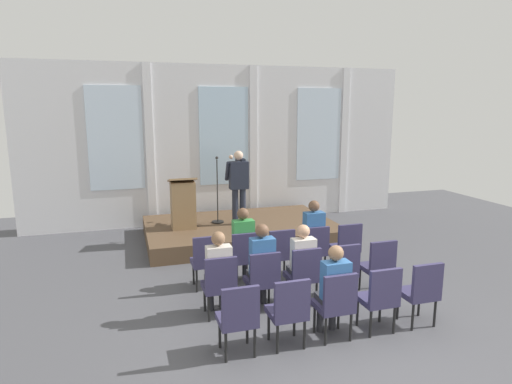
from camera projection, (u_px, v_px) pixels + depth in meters
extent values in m
plane|color=#4C4C51|center=(346.00, 352.00, 5.44)|extent=(17.59, 17.59, 0.00)
cube|color=silver|center=(224.00, 145.00, 11.40)|extent=(10.07, 0.10, 4.08)
cube|color=silver|center=(116.00, 138.00, 10.53)|extent=(1.29, 0.04, 2.51)
cube|color=silver|center=(150.00, 147.00, 10.81)|extent=(0.20, 0.08, 4.08)
cube|color=silver|center=(224.00, 136.00, 11.30)|extent=(1.29, 0.04, 2.51)
cube|color=silver|center=(253.00, 144.00, 11.58)|extent=(0.20, 0.08, 4.08)
cube|color=silver|center=(319.00, 134.00, 12.07)|extent=(1.29, 0.04, 2.51)
cube|color=silver|center=(344.00, 142.00, 12.35)|extent=(0.20, 0.08, 4.08)
cube|color=brown|center=(241.00, 230.00, 10.19)|extent=(4.31, 2.74, 0.36)
cylinder|color=#232838|center=(235.00, 207.00, 9.95)|extent=(0.14, 0.14, 0.83)
cylinder|color=#232838|center=(243.00, 206.00, 10.00)|extent=(0.14, 0.14, 0.83)
cube|color=#232838|center=(239.00, 175.00, 9.83)|extent=(0.42, 0.22, 0.62)
cube|color=#26663F|center=(237.00, 171.00, 9.93)|extent=(0.06, 0.01, 0.37)
sphere|color=beige|center=(238.00, 155.00, 9.76)|extent=(0.21, 0.21, 0.21)
cylinder|color=#232838|center=(228.00, 171.00, 9.82)|extent=(0.09, 0.28, 0.45)
cylinder|color=#232838|center=(243.00, 161.00, 9.94)|extent=(0.15, 0.36, 0.15)
cylinder|color=#232838|center=(239.00, 159.00, 10.04)|extent=(0.11, 0.34, 0.15)
sphere|color=beige|center=(231.00, 157.00, 10.25)|extent=(0.10, 0.10, 0.10)
cylinder|color=black|center=(218.00, 222.00, 10.19)|extent=(0.28, 0.28, 0.03)
cylinder|color=black|center=(217.00, 191.00, 10.05)|extent=(0.02, 0.02, 1.45)
sphere|color=#262626|center=(217.00, 158.00, 9.90)|extent=(0.07, 0.07, 0.07)
cube|color=#93724C|center=(183.00, 205.00, 9.62)|extent=(0.52, 0.40, 1.05)
cube|color=#93724C|center=(182.00, 180.00, 9.53)|extent=(0.60, 0.48, 0.14)
cylinder|color=black|center=(214.00, 271.00, 7.59)|extent=(0.04, 0.04, 0.40)
cylinder|color=black|center=(194.00, 273.00, 7.49)|extent=(0.04, 0.04, 0.40)
cylinder|color=black|center=(218.00, 278.00, 7.27)|extent=(0.04, 0.04, 0.40)
cylinder|color=black|center=(197.00, 281.00, 7.17)|extent=(0.04, 0.04, 0.40)
cube|color=#383356|center=(205.00, 262.00, 7.34)|extent=(0.46, 0.44, 0.08)
cube|color=#383356|center=(207.00, 250.00, 7.11)|extent=(0.46, 0.06, 0.46)
cylinder|color=black|center=(250.00, 267.00, 7.78)|extent=(0.04, 0.04, 0.40)
cylinder|color=black|center=(230.00, 269.00, 7.68)|extent=(0.04, 0.04, 0.40)
cylinder|color=black|center=(256.00, 274.00, 7.46)|extent=(0.04, 0.04, 0.40)
cylinder|color=black|center=(235.00, 276.00, 7.36)|extent=(0.04, 0.04, 0.40)
cube|color=#383356|center=(243.00, 258.00, 7.52)|extent=(0.46, 0.44, 0.08)
cube|color=#383356|center=(246.00, 247.00, 7.29)|extent=(0.46, 0.06, 0.46)
cylinder|color=#2D2D33|center=(235.00, 267.00, 7.71)|extent=(0.10, 0.10, 0.44)
cylinder|color=#2D2D33|center=(245.00, 266.00, 7.76)|extent=(0.10, 0.10, 0.44)
cube|color=#2D2D33|center=(242.00, 254.00, 7.57)|extent=(0.34, 0.36, 0.12)
cube|color=green|center=(243.00, 237.00, 7.40)|extent=(0.36, 0.20, 0.57)
sphere|color=brown|center=(243.00, 214.00, 7.34)|extent=(0.20, 0.20, 0.20)
cylinder|color=black|center=(284.00, 263.00, 7.97)|extent=(0.04, 0.04, 0.40)
cylinder|color=black|center=(266.00, 265.00, 7.87)|extent=(0.04, 0.04, 0.40)
cylinder|color=black|center=(291.00, 270.00, 7.65)|extent=(0.04, 0.04, 0.40)
cylinder|color=black|center=(272.00, 272.00, 7.55)|extent=(0.04, 0.04, 0.40)
cube|color=#383356|center=(278.00, 255.00, 7.71)|extent=(0.46, 0.44, 0.08)
cube|color=#383356|center=(282.00, 243.00, 7.48)|extent=(0.46, 0.06, 0.46)
cylinder|color=black|center=(317.00, 260.00, 8.16)|extent=(0.04, 0.04, 0.40)
cylinder|color=black|center=(299.00, 262.00, 8.05)|extent=(0.04, 0.04, 0.40)
cylinder|color=black|center=(325.00, 266.00, 7.84)|extent=(0.04, 0.04, 0.40)
cylinder|color=black|center=(306.00, 268.00, 7.73)|extent=(0.04, 0.04, 0.40)
cube|color=#383356|center=(312.00, 251.00, 7.90)|extent=(0.46, 0.44, 0.08)
cube|color=#383356|center=(317.00, 240.00, 7.67)|extent=(0.46, 0.06, 0.46)
cylinder|color=#2D2D33|center=(303.00, 260.00, 8.08)|extent=(0.10, 0.10, 0.44)
cylinder|color=#2D2D33|center=(312.00, 259.00, 8.14)|extent=(0.10, 0.10, 0.44)
cube|color=#2D2D33|center=(311.00, 247.00, 7.94)|extent=(0.34, 0.36, 0.12)
cube|color=#3366A5|center=(314.00, 229.00, 7.77)|extent=(0.36, 0.20, 0.62)
sphere|color=brown|center=(314.00, 206.00, 7.71)|extent=(0.20, 0.20, 0.20)
cylinder|color=black|center=(348.00, 256.00, 8.34)|extent=(0.04, 0.04, 0.40)
cylinder|color=black|center=(331.00, 258.00, 8.24)|extent=(0.04, 0.04, 0.40)
cylinder|color=black|center=(357.00, 262.00, 8.02)|extent=(0.04, 0.04, 0.40)
cylinder|color=black|center=(339.00, 264.00, 7.92)|extent=(0.04, 0.04, 0.40)
cube|color=#383356|center=(344.00, 248.00, 8.09)|extent=(0.46, 0.44, 0.08)
cube|color=#383356|center=(350.00, 237.00, 7.86)|extent=(0.46, 0.06, 0.46)
cylinder|color=black|center=(228.00, 296.00, 6.60)|extent=(0.04, 0.04, 0.40)
cylinder|color=black|center=(205.00, 299.00, 6.50)|extent=(0.04, 0.04, 0.40)
cylinder|color=black|center=(234.00, 305.00, 6.28)|extent=(0.04, 0.04, 0.40)
cylinder|color=black|center=(209.00, 308.00, 6.18)|extent=(0.04, 0.04, 0.40)
cube|color=#383356|center=(219.00, 286.00, 6.34)|extent=(0.46, 0.44, 0.08)
cube|color=#383356|center=(221.00, 274.00, 6.11)|extent=(0.46, 0.06, 0.46)
cylinder|color=#2D2D33|center=(210.00, 296.00, 6.53)|extent=(0.10, 0.10, 0.44)
cylinder|color=#2D2D33|center=(222.00, 295.00, 6.58)|extent=(0.10, 0.10, 0.44)
cube|color=#2D2D33|center=(218.00, 281.00, 6.39)|extent=(0.34, 0.36, 0.12)
cube|color=silver|center=(219.00, 263.00, 6.23)|extent=(0.36, 0.20, 0.51)
sphere|color=#8C6647|center=(218.00, 238.00, 6.18)|extent=(0.20, 0.20, 0.20)
cylinder|color=black|center=(269.00, 290.00, 6.79)|extent=(0.04, 0.04, 0.40)
cylinder|color=black|center=(247.00, 293.00, 6.68)|extent=(0.04, 0.04, 0.40)
cylinder|color=black|center=(276.00, 299.00, 6.47)|extent=(0.04, 0.04, 0.40)
cylinder|color=black|center=(253.00, 303.00, 6.37)|extent=(0.04, 0.04, 0.40)
cube|color=#383356|center=(261.00, 281.00, 6.53)|extent=(0.46, 0.44, 0.08)
cube|color=#383356|center=(265.00, 269.00, 6.30)|extent=(0.46, 0.06, 0.46)
cylinder|color=#2D2D33|center=(252.00, 291.00, 6.72)|extent=(0.10, 0.10, 0.44)
cylinder|color=#2D2D33|center=(263.00, 290.00, 6.77)|extent=(0.10, 0.10, 0.44)
cube|color=#2D2D33|center=(260.00, 276.00, 6.58)|extent=(0.34, 0.36, 0.12)
cube|color=#3366A5|center=(262.00, 257.00, 6.41)|extent=(0.36, 0.20, 0.57)
sphere|color=brown|center=(262.00, 231.00, 6.35)|extent=(0.20, 0.20, 0.20)
cylinder|color=black|center=(307.00, 286.00, 6.98)|extent=(0.04, 0.04, 0.40)
cylinder|color=black|center=(286.00, 288.00, 6.87)|extent=(0.04, 0.04, 0.40)
cylinder|color=black|center=(316.00, 294.00, 6.66)|extent=(0.04, 0.04, 0.40)
cylinder|color=black|center=(295.00, 297.00, 6.55)|extent=(0.04, 0.04, 0.40)
cube|color=#383356|center=(302.00, 277.00, 6.72)|extent=(0.46, 0.44, 0.08)
cube|color=#383356|center=(307.00, 264.00, 6.49)|extent=(0.46, 0.06, 0.46)
cylinder|color=#2D2D33|center=(292.00, 286.00, 6.90)|extent=(0.10, 0.10, 0.44)
cylinder|color=#2D2D33|center=(302.00, 285.00, 6.96)|extent=(0.10, 0.10, 0.44)
cube|color=#2D2D33|center=(300.00, 271.00, 6.76)|extent=(0.34, 0.36, 0.12)
cube|color=silver|center=(303.00, 255.00, 6.60)|extent=(0.36, 0.20, 0.50)
sphere|color=tan|center=(303.00, 231.00, 6.55)|extent=(0.20, 0.20, 0.20)
cylinder|color=black|center=(344.00, 281.00, 7.16)|extent=(0.04, 0.04, 0.40)
cylinder|color=black|center=(324.00, 283.00, 7.06)|extent=(0.04, 0.04, 0.40)
cylinder|color=black|center=(354.00, 289.00, 6.84)|extent=(0.04, 0.04, 0.40)
cylinder|color=black|center=(334.00, 292.00, 6.74)|extent=(0.04, 0.04, 0.40)
cube|color=#383356|center=(340.00, 272.00, 6.91)|extent=(0.46, 0.44, 0.08)
cube|color=#383356|center=(346.00, 260.00, 6.68)|extent=(0.46, 0.06, 0.46)
cylinder|color=black|center=(379.00, 276.00, 7.35)|extent=(0.04, 0.04, 0.40)
cylinder|color=black|center=(360.00, 279.00, 7.25)|extent=(0.04, 0.04, 0.40)
cylinder|color=black|center=(390.00, 284.00, 7.03)|extent=(0.04, 0.04, 0.40)
cylinder|color=black|center=(371.00, 287.00, 6.93)|extent=(0.04, 0.04, 0.40)
cube|color=#383356|center=(376.00, 268.00, 7.09)|extent=(0.46, 0.44, 0.08)
cube|color=#383356|center=(383.00, 256.00, 6.86)|extent=(0.46, 0.06, 0.46)
cylinder|color=black|center=(247.00, 329.00, 5.61)|extent=(0.04, 0.04, 0.40)
cylinder|color=black|center=(220.00, 333.00, 5.50)|extent=(0.04, 0.04, 0.40)
cylinder|color=black|center=(255.00, 342.00, 5.29)|extent=(0.04, 0.04, 0.40)
cylinder|color=black|center=(226.00, 347.00, 5.19)|extent=(0.04, 0.04, 0.40)
cube|color=#383356|center=(237.00, 320.00, 5.35)|extent=(0.46, 0.44, 0.08)
cube|color=#383356|center=(241.00, 306.00, 5.12)|extent=(0.46, 0.06, 0.46)
cylinder|color=black|center=(294.00, 322.00, 5.80)|extent=(0.04, 0.04, 0.40)
cylinder|color=black|center=(269.00, 326.00, 5.69)|extent=(0.04, 0.04, 0.40)
cylinder|color=black|center=(304.00, 334.00, 5.48)|extent=(0.04, 0.04, 0.40)
cylinder|color=black|center=(277.00, 339.00, 5.37)|extent=(0.04, 0.04, 0.40)
cube|color=#383356|center=(286.00, 313.00, 5.54)|extent=(0.46, 0.44, 0.08)
cube|color=#383356|center=(292.00, 299.00, 5.31)|extent=(0.46, 0.06, 0.46)
cylinder|color=black|center=(338.00, 315.00, 5.98)|extent=(0.04, 0.04, 0.40)
cylinder|color=black|center=(314.00, 319.00, 5.88)|extent=(0.04, 0.04, 0.40)
cylinder|color=black|center=(351.00, 327.00, 5.66)|extent=(0.04, 0.04, 0.40)
cylinder|color=black|center=(326.00, 331.00, 5.56)|extent=(0.04, 0.04, 0.40)
cube|color=#383356|center=(333.00, 306.00, 5.73)|extent=(0.46, 0.44, 0.08)
cube|color=#383356|center=(340.00, 292.00, 5.50)|extent=(0.46, 0.06, 0.46)
cylinder|color=#2D2D33|center=(320.00, 316.00, 5.91)|extent=(0.10, 0.10, 0.44)
cylinder|color=#2D2D33|center=(332.00, 314.00, 5.96)|extent=(0.10, 0.10, 0.44)
cube|color=#2D2D33|center=(331.00, 300.00, 5.77)|extent=(0.34, 0.36, 0.12)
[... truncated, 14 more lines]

